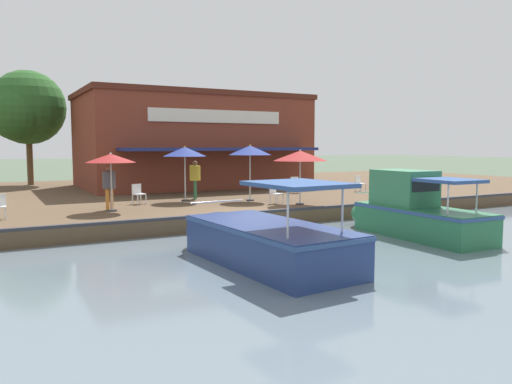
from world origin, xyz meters
The scene contains 18 objects.
ground_plane centered at (0.00, 0.00, 0.00)m, with size 220.00×220.00×0.00m, color #4C5B47.
quay_deck centered at (-11.00, 0.00, 0.30)m, with size 22.00×56.00×0.60m, color brown.
quay_edge_fender centered at (-0.10, 0.00, 0.65)m, with size 0.20×50.40×0.10m, color #2D2D33.
waterfront_restaurant centered at (-13.34, 2.63, 3.39)m, with size 9.70×13.27×5.57m.
patio_umbrella_near_quay_edge centered at (-1.73, 2.99, 2.66)m, with size 2.27×2.27×2.32m.
patio_umbrella_mid_patio_right centered at (-4.01, 1.80, 2.88)m, with size 1.92×1.92×2.54m.
patio_umbrella_by_entrance centered at (-5.24, -0.84, 2.81)m, with size 1.92×1.92×2.47m.
patio_umbrella_mid_patio_left centered at (-3.28, -4.52, 2.61)m, with size 1.86×1.86×2.22m.
cafe_chair_back_row_seat centered at (-5.23, 9.18, 1.08)m, with size 0.50×0.50×0.85m.
cafe_chair_under_first_umbrella centered at (-6.10, 5.59, 1.08)m, with size 0.50×0.50×0.85m.
cafe_chair_facing_river centered at (-5.84, 11.63, 1.08)m, with size 0.59×0.59×0.85m.
cafe_chair_far_corner_seat centered at (-5.16, -3.00, 1.08)m, with size 0.55×0.55×0.85m.
cafe_chair_mid_patio centered at (-2.46, 2.20, 1.08)m, with size 0.58×0.58×0.85m.
person_mid_patio centered at (-3.78, -4.50, 1.68)m, with size 0.49×0.49×1.72m.
person_at_quay_edge centered at (-5.94, -0.09, 1.73)m, with size 0.50×0.50×1.78m.
motorboat_second_along centered at (4.56, -2.50, 0.67)m, with size 6.23×2.54×2.18m.
motorboat_outer_channel centered at (3.64, 3.84, 0.86)m, with size 5.64×1.91×2.18m.
tree_upstream_bank centered at (-18.42, -6.40, 5.33)m, with size 4.84×4.61×7.17m.
Camera 1 is at (15.87, -8.65, 3.09)m, focal length 35.00 mm.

